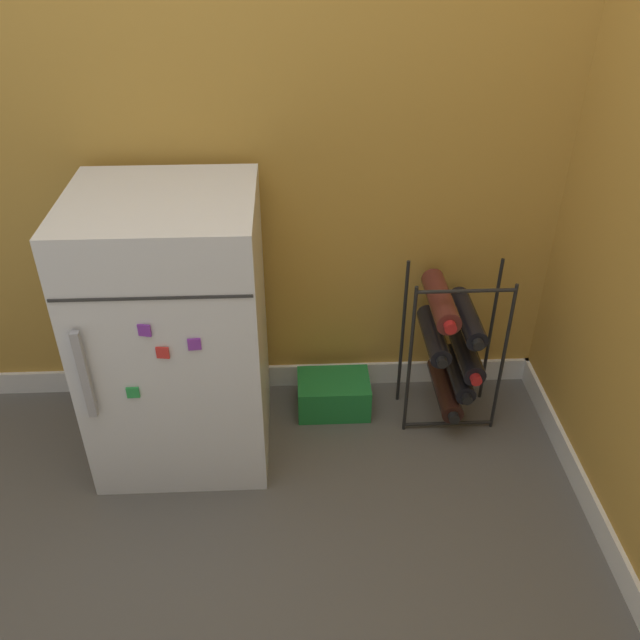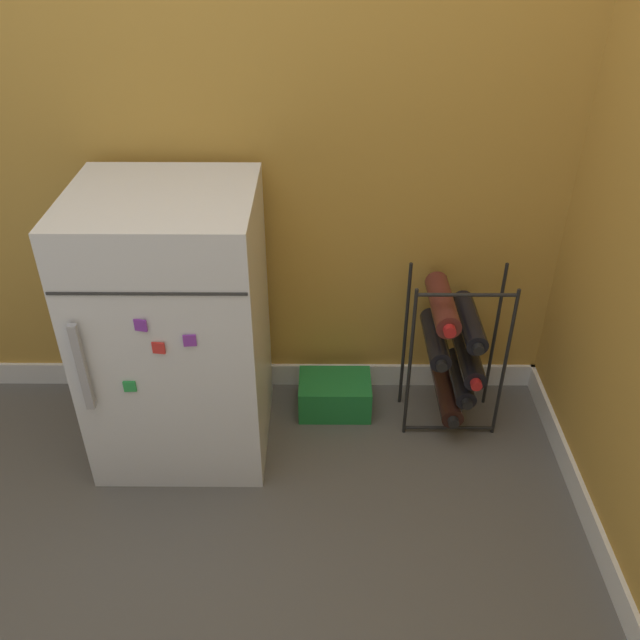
% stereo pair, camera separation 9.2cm
% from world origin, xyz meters
% --- Properties ---
extents(ground_plane, '(14.00, 14.00, 0.00)m').
position_xyz_m(ground_plane, '(0.00, 0.00, 0.00)').
color(ground_plane, '#56544F').
extents(wall_back, '(7.04, 0.07, 2.50)m').
position_xyz_m(wall_back, '(0.00, 0.68, 1.24)').
color(wall_back, '#BC8C38').
rests_on(wall_back, ground_plane).
extents(mini_fridge, '(0.54, 0.52, 0.91)m').
position_xyz_m(mini_fridge, '(-0.25, 0.36, 0.45)').
color(mini_fridge, silver).
rests_on(mini_fridge, ground_plane).
extents(wine_rack, '(0.33, 0.31, 0.59)m').
position_xyz_m(wine_rack, '(0.65, 0.46, 0.31)').
color(wine_rack, black).
rests_on(wine_rack, ground_plane).
extents(soda_box, '(0.26, 0.18, 0.13)m').
position_xyz_m(soda_box, '(0.26, 0.50, 0.07)').
color(soda_box, '#1E7F38').
rests_on(soda_box, ground_plane).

